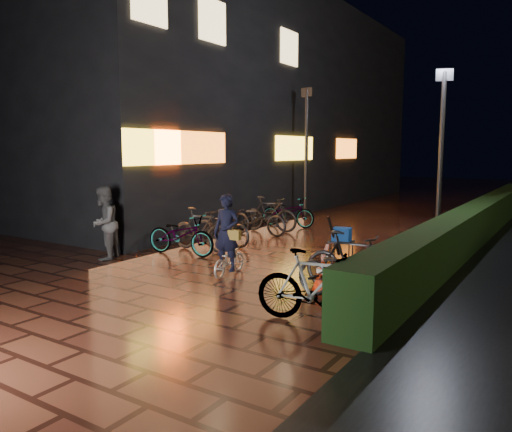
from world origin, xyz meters
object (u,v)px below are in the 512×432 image
Objects in this scene: bystander_person at (104,223)px; traffic_barrier at (325,267)px; cyclist at (228,245)px; cart_assembly at (341,236)px.

bystander_person is 1.11× the size of traffic_barrier.
cyclist is 2.01m from traffic_barrier.
bystander_person is at bearing -174.15° from cyclist.
bystander_person reaches higher than traffic_barrier.
traffic_barrier is at bearing -74.12° from cart_assembly.
cyclist is at bearing -115.44° from cart_assembly.
bystander_person is 5.32m from traffic_barrier.
cyclist reaches higher than traffic_barrier.
cyclist is at bearing 70.66° from bystander_person.
bystander_person is 1.63× the size of cart_assembly.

